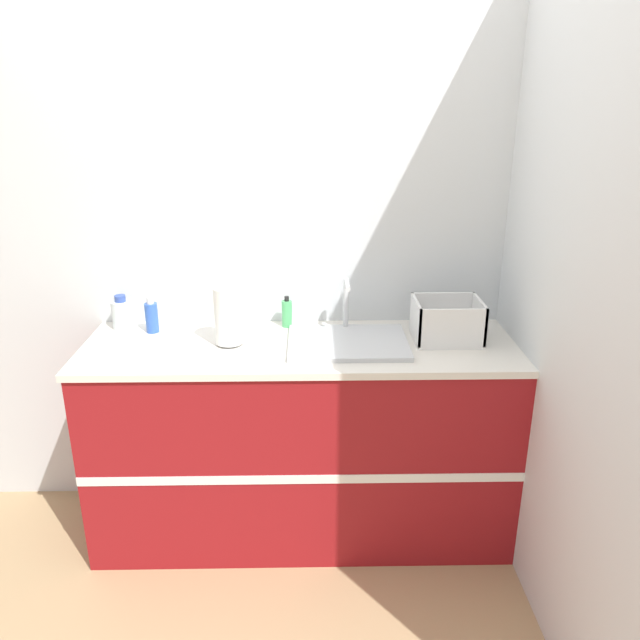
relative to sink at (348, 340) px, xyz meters
name	(u,v)px	position (x,y,z in m)	size (l,w,h in m)	color
ground_plane	(303,567)	(-0.20, -0.29, -0.96)	(12.00, 12.00, 0.00)	tan
wall_back	(301,244)	(-0.20, 0.32, 0.34)	(4.25, 0.06, 2.60)	silver
wall_right	(532,261)	(0.75, 0.00, 0.34)	(0.06, 2.58, 2.60)	silver
counter_cabinet	(302,439)	(-0.20, 0.00, -0.49)	(1.87, 0.60, 0.94)	maroon
sink	(348,340)	(0.00, 0.00, 0.00)	(0.51, 0.39, 0.25)	silver
paper_towel_roll	(228,316)	(-0.51, 0.01, 0.11)	(0.12, 0.12, 0.26)	#4C4C51
dish_rack	(447,324)	(0.43, 0.04, 0.05)	(0.29, 0.23, 0.18)	white
bottle_clear	(122,314)	(-1.02, 0.21, 0.05)	(0.09, 0.09, 0.16)	silver
bottle_blue	(152,317)	(-0.87, 0.16, 0.06)	(0.06, 0.06, 0.16)	#2D56B7
soap_dispenser	(287,313)	(-0.27, 0.22, 0.05)	(0.05, 0.05, 0.15)	#4CB266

